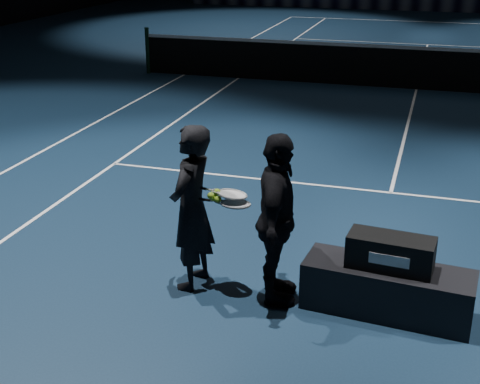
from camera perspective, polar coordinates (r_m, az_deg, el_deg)
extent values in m
plane|color=#0E1F33|center=(15.35, 14.81, 8.40)|extent=(36.00, 36.00, 0.00)
cylinder|color=black|center=(16.71, -7.89, 11.87)|extent=(0.10, 0.10, 1.10)
cube|color=black|center=(15.26, 14.97, 10.04)|extent=(12.80, 0.02, 0.86)
cube|color=white|center=(15.18, 15.14, 11.76)|extent=(12.80, 0.03, 0.07)
cube|color=black|center=(30.62, 16.46, 15.39)|extent=(22.00, 0.15, 0.90)
cube|color=black|center=(6.34, 12.44, -8.14)|extent=(1.57, 0.65, 0.46)
cube|color=black|center=(6.17, 12.73, -5.05)|extent=(0.79, 0.40, 0.31)
cube|color=white|center=(6.02, 12.59, -5.73)|extent=(0.36, 0.04, 0.10)
imported|color=black|center=(6.42, -4.16, -1.36)|extent=(0.45, 0.63, 1.65)
imported|color=black|center=(6.15, 3.14, -2.39)|extent=(0.55, 1.02, 1.65)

